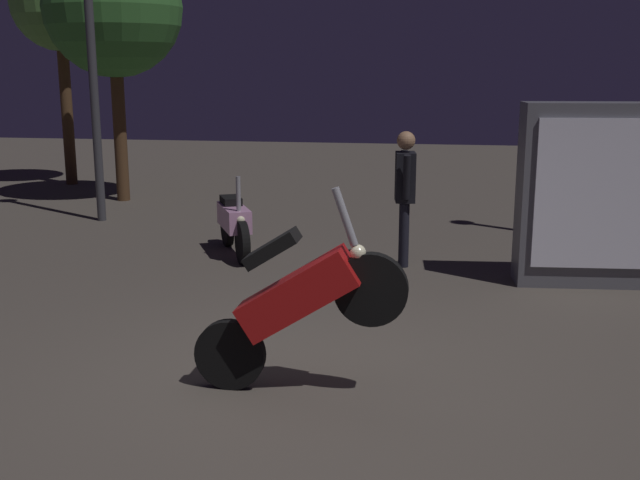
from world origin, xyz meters
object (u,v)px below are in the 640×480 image
(motorcycle_red_foreground, at_px, (298,301))
(streetlamp_far, at_px, (89,12))
(motorcycle_pink_parked_left, at_px, (234,223))
(kiosk_billboard, at_px, (590,195))
(person_rider_beside, at_px, (405,186))

(motorcycle_red_foreground, xyz_separation_m, streetlamp_far, (-4.54, 6.28, 2.59))
(motorcycle_pink_parked_left, bearing_deg, motorcycle_red_foreground, -4.77)
(motorcycle_pink_parked_left, xyz_separation_m, kiosk_billboard, (4.43, -0.75, 0.61))
(person_rider_beside, height_order, streetlamp_far, streetlamp_far)
(motorcycle_red_foreground, bearing_deg, streetlamp_far, 125.68)
(person_rider_beside, relative_size, streetlamp_far, 0.32)
(person_rider_beside, relative_size, kiosk_billboard, 0.81)
(motorcycle_red_foreground, distance_m, streetlamp_far, 8.17)
(kiosk_billboard, bearing_deg, motorcycle_red_foreground, 48.27)
(motorcycle_pink_parked_left, relative_size, kiosk_billboard, 0.73)
(motorcycle_red_foreground, relative_size, person_rider_beside, 0.97)
(kiosk_billboard, bearing_deg, motorcycle_pink_parked_left, -14.30)
(person_rider_beside, bearing_deg, streetlamp_far, 150.01)
(motorcycle_pink_parked_left, bearing_deg, streetlamp_far, -150.92)
(streetlamp_far, bearing_deg, kiosk_billboard, -20.34)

